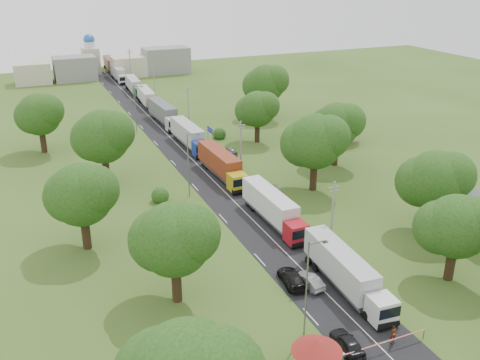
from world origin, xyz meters
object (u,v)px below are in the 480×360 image
car_lane_front (347,343)px  pedestrian_near (394,335)px  guard_booth (317,353)px  boom_barrier (372,347)px  info_sign (210,133)px  truck_0 (345,271)px  car_lane_mid (309,281)px

car_lane_front → pedestrian_near: pedestrian_near is taller
guard_booth → boom_barrier: bearing=0.0°
info_sign → pedestrian_near: (-3.85, -59.50, -2.03)m
info_sign → car_lane_front: info_sign is taller
truck_0 → pedestrian_near: (-0.87, -9.45, -1.23)m
boom_barrier → car_lane_mid: bearing=88.3°
car_lane_front → truck_0: bearing=-117.5°
boom_barrier → info_sign: info_sign is taller
guard_booth → car_lane_front: guard_booth is taller
car_lane_front → car_lane_mid: (2.00, 10.37, -0.07)m
guard_booth → truck_0: bearing=46.6°
guard_booth → pedestrian_near: bearing=3.4°
car_lane_front → pedestrian_near: bearing=171.3°
info_sign → pedestrian_near: 59.66m
boom_barrier → car_lane_mid: car_lane_mid is taller
info_sign → truck_0: 50.14m
car_lane_front → pedestrian_near: size_ratio=2.24×
boom_barrier → car_lane_front: car_lane_front is taller
info_sign → truck_0: truck_0 is taller
car_lane_mid → pedestrian_near: size_ratio=2.11×
car_lane_mid → pedestrian_near: 11.61m
info_sign → truck_0: (-2.98, -50.05, -0.79)m
guard_booth → truck_0: size_ratio=0.29×
guard_booth → car_lane_front: 4.68m
info_sign → car_lane_front: size_ratio=0.94×
car_lane_front → car_lane_mid: car_lane_front is taller
guard_booth → pedestrian_near: guard_booth is taller
car_lane_front → info_sign: bearing=-93.8°
guard_booth → car_lane_mid: size_ratio=1.07×
pedestrian_near → guard_booth: bearing=161.2°
info_sign → pedestrian_near: size_ratio=2.11×
boom_barrier → guard_booth: (-5.84, -0.00, 1.27)m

